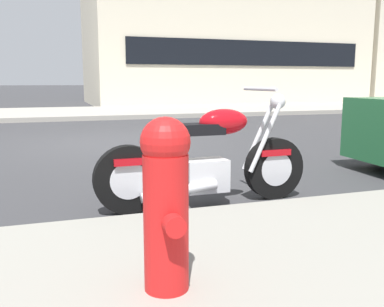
{
  "coord_description": "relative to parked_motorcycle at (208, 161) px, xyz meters",
  "views": [
    {
      "loc": [
        -1.15,
        -8.18,
        1.16
      ],
      "look_at": [
        0.08,
        -4.49,
        0.5
      ],
      "focal_mm": 40.32,
      "sensor_mm": 36.0,
      "label": 1
    }
  ],
  "objects": [
    {
      "name": "ground_plane",
      "position": [
        -0.24,
        4.48,
        -0.42
      ],
      "size": [
        260.0,
        260.0,
        0.0
      ],
      "primitive_type": "plane",
      "color": "#333335"
    },
    {
      "name": "parked_motorcycle",
      "position": [
        0.0,
        0.0,
        0.0
      ],
      "size": [
        2.07,
        0.62,
        1.1
      ],
      "rotation": [
        0.0,
        0.0,
        0.02
      ],
      "color": "black",
      "rests_on": "ground"
    },
    {
      "name": "fire_hydrant",
      "position": [
        -0.87,
        -1.76,
        0.17
      ],
      "size": [
        0.24,
        0.36,
        0.85
      ],
      "color": "red",
      "rests_on": "sidewalk_near_curb"
    },
    {
      "name": "parking_stall_stripe",
      "position": [
        -0.24,
        0.2,
        -0.42
      ],
      "size": [
        0.12,
        2.2,
        0.01
      ],
      "primitive_type": "cube",
      "color": "silver",
      "rests_on": "ground"
    },
    {
      "name": "sidewalk_far_curb",
      "position": [
        11.76,
        11.86,
        -0.35
      ],
      "size": [
        120.0,
        5.0,
        0.14
      ],
      "primitive_type": "cube",
      "color": "gray",
      "rests_on": "ground"
    }
  ]
}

